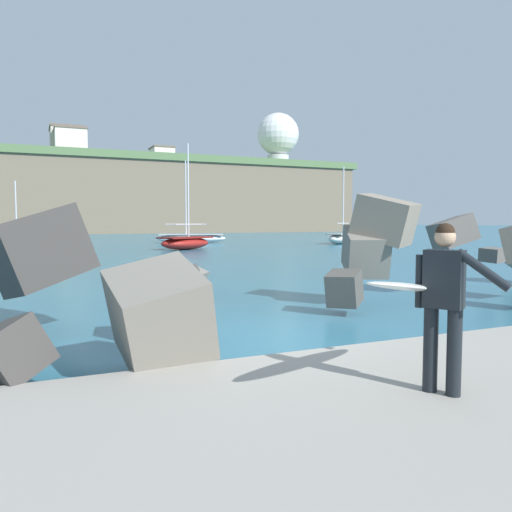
# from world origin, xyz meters

# --- Properties ---
(ground_plane) EXTENTS (400.00, 400.00, 0.00)m
(ground_plane) POSITION_xyz_m (0.00, 0.00, 0.00)
(ground_plane) COLOR #2D6B84
(walkway_path) EXTENTS (48.00, 4.40, 0.24)m
(walkway_path) POSITION_xyz_m (0.00, -4.00, 0.12)
(walkway_path) COLOR #9E998E
(walkway_path) RESTS_ON ground
(breakwater_jetty) EXTENTS (30.35, 7.59, 2.73)m
(breakwater_jetty) POSITION_xyz_m (0.28, 1.52, 1.17)
(breakwater_jetty) COLOR gray
(breakwater_jetty) RESTS_ON ground
(surfer_with_board) EXTENTS (1.99, 1.51, 1.78)m
(surfer_with_board) POSITION_xyz_m (0.26, -3.84, 1.28)
(surfer_with_board) COLOR black
(surfer_with_board) RESTS_ON walkway_path
(boat_near_left) EXTENTS (5.13, 2.67, 5.45)m
(boat_near_left) POSITION_xyz_m (-4.53, 40.06, 0.42)
(boat_near_left) COLOR navy
(boat_near_left) RESTS_ON ground
(boat_near_centre) EXTENTS (4.57, 3.91, 6.86)m
(boat_near_centre) POSITION_xyz_m (21.57, 30.20, 0.54)
(boat_near_centre) COLOR beige
(boat_near_centre) RESTS_ON ground
(boat_near_right) EXTENTS (6.51, 3.47, 7.51)m
(boat_near_right) POSITION_xyz_m (9.70, 36.95, 0.49)
(boat_near_right) COLOR white
(boat_near_right) RESTS_ON ground
(boat_mid_left) EXTENTS (4.60, 3.60, 7.52)m
(boat_mid_left) POSITION_xyz_m (6.37, 27.10, 0.53)
(boat_mid_left) COLOR maroon
(boat_mid_left) RESTS_ON ground
(mooring_buoy_inner) EXTENTS (0.44, 0.44, 0.44)m
(mooring_buoy_inner) POSITION_xyz_m (3.29, 17.93, 0.22)
(mooring_buoy_inner) COLOR yellow
(mooring_buoy_inner) RESTS_ON ground
(mooring_buoy_middle) EXTENTS (0.44, 0.44, 0.44)m
(mooring_buoy_middle) POSITION_xyz_m (-2.47, 15.48, 0.22)
(mooring_buoy_middle) COLOR yellow
(mooring_buoy_middle) RESTS_ON ground
(headland_bluff) EXTENTS (78.12, 40.35, 13.10)m
(headland_bluff) POSITION_xyz_m (14.31, 93.56, 6.57)
(headland_bluff) COLOR #756651
(headland_bluff) RESTS_ON ground
(radar_dome) EXTENTS (8.84, 8.84, 11.73)m
(radar_dome) POSITION_xyz_m (44.45, 89.55, 19.94)
(radar_dome) COLOR silver
(radar_dome) RESTS_ON headland_bluff
(station_building_west) EXTENTS (4.39, 5.91, 4.10)m
(station_building_west) POSITION_xyz_m (21.06, 96.33, 15.17)
(station_building_west) COLOR silver
(station_building_west) RESTS_ON headland_bluff
(station_building_central) EXTENTS (5.80, 7.14, 5.60)m
(station_building_central) POSITION_xyz_m (2.30, 89.62, 15.92)
(station_building_central) COLOR #B2ADA3
(station_building_central) RESTS_ON headland_bluff
(station_building_east) EXTENTS (5.27, 6.45, 4.52)m
(station_building_east) POSITION_xyz_m (2.54, 84.33, 15.38)
(station_building_east) COLOR silver
(station_building_east) RESTS_ON headland_bluff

